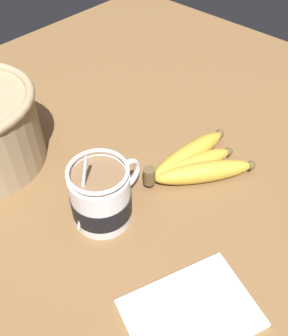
% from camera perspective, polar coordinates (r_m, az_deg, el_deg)
% --- Properties ---
extents(table, '(1.25, 1.25, 0.03)m').
position_cam_1_polar(table, '(0.63, 1.51, -4.20)').
color(table, brown).
rests_on(table, ground).
extents(coffee_mug, '(0.13, 0.09, 0.14)m').
position_cam_1_polar(coffee_mug, '(0.55, -6.49, -4.34)').
color(coffee_mug, silver).
rests_on(coffee_mug, table).
extents(banana_bunch, '(0.19, 0.14, 0.04)m').
position_cam_1_polar(banana_bunch, '(0.64, 7.73, 0.72)').
color(banana_bunch, brown).
rests_on(banana_bunch, table).
extents(napkin, '(0.19, 0.16, 0.01)m').
position_cam_1_polar(napkin, '(0.51, 7.12, -21.09)').
color(napkin, white).
rests_on(napkin, table).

